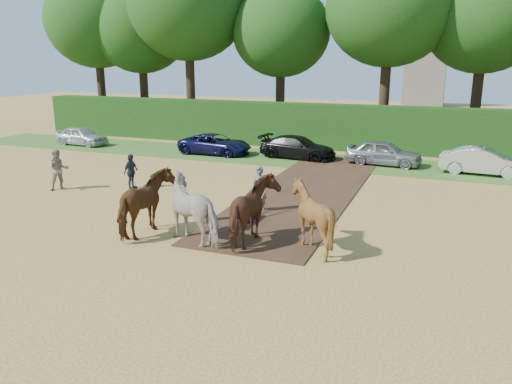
# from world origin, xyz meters

# --- Properties ---
(ground) EXTENTS (120.00, 120.00, 0.00)m
(ground) POSITION_xyz_m (0.00, 0.00, 0.00)
(ground) COLOR gold
(ground) RESTS_ON ground
(earth_strip) EXTENTS (4.50, 17.00, 0.05)m
(earth_strip) POSITION_xyz_m (1.50, 7.00, 0.03)
(earth_strip) COLOR #472D1C
(earth_strip) RESTS_ON ground
(grass_verge) EXTENTS (50.00, 5.00, 0.03)m
(grass_verge) POSITION_xyz_m (0.00, 14.00, 0.01)
(grass_verge) COLOR #38601E
(grass_verge) RESTS_ON ground
(hedgerow) EXTENTS (46.00, 1.60, 3.00)m
(hedgerow) POSITION_xyz_m (0.00, 18.50, 1.50)
(hedgerow) COLOR #14380F
(hedgerow) RESTS_ON ground
(spectator_near) EXTENTS (1.16, 1.18, 1.92)m
(spectator_near) POSITION_xyz_m (-9.33, 3.00, 0.96)
(spectator_near) COLOR #BDB095
(spectator_near) RESTS_ON ground
(spectator_far) EXTENTS (0.43, 0.98, 1.66)m
(spectator_far) POSITION_xyz_m (-6.33, 4.40, 0.83)
(spectator_far) COLOR #242630
(spectator_far) RESTS_ON ground
(plough_team) EXTENTS (7.26, 5.48, 2.22)m
(plough_team) POSITION_xyz_m (0.76, -0.34, 1.10)
(plough_team) COLOR brown
(plough_team) RESTS_ON ground
(parked_cars) EXTENTS (35.79, 3.18, 1.45)m
(parked_cars) POSITION_xyz_m (1.33, 13.90, 0.68)
(parked_cars) COLOR silver
(parked_cars) RESTS_ON ground
(treeline) EXTENTS (48.70, 10.60, 14.21)m
(treeline) POSITION_xyz_m (-1.69, 21.69, 8.97)
(treeline) COLOR #382616
(treeline) RESTS_ON ground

